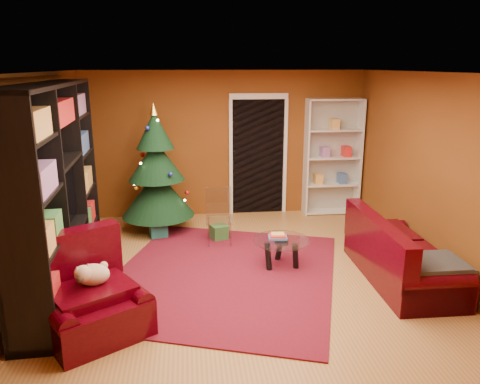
{
  "coord_description": "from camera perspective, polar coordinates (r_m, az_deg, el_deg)",
  "views": [
    {
      "loc": [
        -0.68,
        -5.56,
        2.69
      ],
      "look_at": [
        0.0,
        0.4,
        1.05
      ],
      "focal_mm": 35.0,
      "sensor_mm": 36.0,
      "label": 1
    }
  ],
  "objects": [
    {
      "name": "floor",
      "position": [
        6.23,
        0.43,
        -10.56
      ],
      "size": [
        5.0,
        5.5,
        0.05
      ],
      "primitive_type": "cube",
      "color": "#9F6B35",
      "rests_on": "ground"
    },
    {
      "name": "ceiling",
      "position": [
        5.6,
        0.48,
        14.62
      ],
      "size": [
        5.0,
        5.5,
        0.05
      ],
      "primitive_type": "cube",
      "color": "silver",
      "rests_on": "wall_back"
    },
    {
      "name": "wall_back",
      "position": [
        8.48,
        -1.84,
        5.85
      ],
      "size": [
        5.0,
        0.05,
        2.6
      ],
      "primitive_type": "cube",
      "color": "brown",
      "rests_on": "ground"
    },
    {
      "name": "wall_left",
      "position": [
        6.02,
        -24.15,
        0.57
      ],
      "size": [
        0.05,
        5.5,
        2.6
      ],
      "primitive_type": "cube",
      "color": "brown",
      "rests_on": "ground"
    },
    {
      "name": "wall_right",
      "position": [
        6.57,
        22.89,
        1.85
      ],
      "size": [
        0.05,
        5.5,
        2.6
      ],
      "primitive_type": "cube",
      "color": "brown",
      "rests_on": "ground"
    },
    {
      "name": "doorway",
      "position": [
        8.55,
        2.22,
        4.22
      ],
      "size": [
        1.06,
        0.6,
        2.16
      ],
      "primitive_type": null,
      "color": "black",
      "rests_on": "floor"
    },
    {
      "name": "rug",
      "position": [
        6.28,
        -2.0,
        -10.01
      ],
      "size": [
        3.72,
        4.02,
        0.02
      ],
      "primitive_type": "cube",
      "rotation": [
        0.0,
        0.0,
        -0.32
      ],
      "color": "maroon",
      "rests_on": "floor"
    },
    {
      "name": "media_unit",
      "position": [
        6.07,
        -21.53,
        0.41
      ],
      "size": [
        0.65,
        3.26,
        2.49
      ],
      "primitive_type": null,
      "rotation": [
        0.0,
        0.0,
        0.05
      ],
      "color": "black",
      "rests_on": "floor"
    },
    {
      "name": "christmas_tree",
      "position": [
        7.74,
        -10.14,
        2.65
      ],
      "size": [
        1.26,
        1.26,
        2.12
      ],
      "primitive_type": null,
      "rotation": [
        0.0,
        0.0,
        0.06
      ],
      "color": "black",
      "rests_on": "floor"
    },
    {
      "name": "gift_box_teal",
      "position": [
        7.66,
        -9.93,
        -4.46
      ],
      "size": [
        0.32,
        0.32,
        0.27
      ],
      "primitive_type": "cube",
      "rotation": [
        0.0,
        0.0,
        0.23
      ],
      "color": "#1A6962",
      "rests_on": "floor"
    },
    {
      "name": "gift_box_green",
      "position": [
        7.45,
        -2.6,
        -4.93
      ],
      "size": [
        0.3,
        0.3,
        0.24
      ],
      "primitive_type": "cube",
      "rotation": [
        0.0,
        0.0,
        0.35
      ],
      "color": "#2D7431",
      "rests_on": "floor"
    },
    {
      "name": "gift_box_red",
      "position": [
        8.05,
        -9.97,
        -3.63
      ],
      "size": [
        0.24,
        0.24,
        0.22
      ],
      "primitive_type": "cube",
      "rotation": [
        0.0,
        0.0,
        -0.06
      ],
      "color": "maroon",
      "rests_on": "floor"
    },
    {
      "name": "white_bookshelf",
      "position": [
        8.7,
        11.22,
        4.16
      ],
      "size": [
        1.01,
        0.38,
        2.17
      ],
      "primitive_type": null,
      "rotation": [
        0.0,
        0.0,
        -0.02
      ],
      "color": "white",
      "rests_on": "floor"
    },
    {
      "name": "armchair",
      "position": [
        5.11,
        -17.62,
        -11.95
      ],
      "size": [
        1.45,
        1.45,
        0.82
      ],
      "primitive_type": null,
      "rotation": [
        0.0,
        0.0,
        0.56
      ],
      "color": "#330109",
      "rests_on": "rug"
    },
    {
      "name": "dog",
      "position": [
        5.09,
        -17.48,
        -9.58
      ],
      "size": [
        0.5,
        0.47,
        0.27
      ],
      "primitive_type": null,
      "rotation": [
        0.0,
        0.0,
        0.56
      ],
      "color": "beige",
      "rests_on": "armchair"
    },
    {
      "name": "sofa",
      "position": [
        6.36,
        19.24,
        -6.52
      ],
      "size": [
        0.91,
        1.96,
        0.84
      ],
      "primitive_type": null,
      "rotation": [
        0.0,
        0.0,
        1.56
      ],
      "color": "#330109",
      "rests_on": "rug"
    },
    {
      "name": "coffee_table",
      "position": [
        6.47,
        5.04,
        -7.39
      ],
      "size": [
        0.85,
        0.85,
        0.48
      ],
      "primitive_type": null,
      "rotation": [
        0.0,
        0.0,
        -0.11
      ],
      "color": "gray",
      "rests_on": "rug"
    },
    {
      "name": "acrylic_chair",
      "position": [
        7.17,
        -2.55,
        -3.42
      ],
      "size": [
        0.42,
        0.45,
        0.79
      ],
      "primitive_type": null,
      "rotation": [
        0.0,
        0.0,
        -0.04
      ],
      "color": "#66605B",
      "rests_on": "rug"
    }
  ]
}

